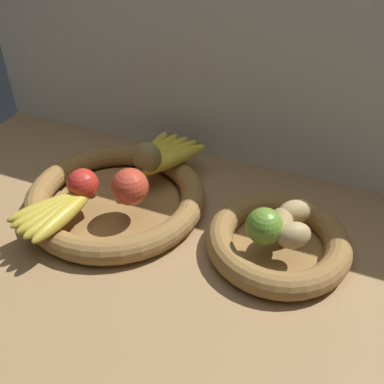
# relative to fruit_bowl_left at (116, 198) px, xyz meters

# --- Properties ---
(ground_plane) EXTENTS (1.40, 0.90, 0.03)m
(ground_plane) POSITION_rel_fruit_bowl_left_xyz_m (0.20, -0.01, -0.04)
(ground_plane) COLOR #9E774C
(back_wall) EXTENTS (1.40, 0.03, 0.55)m
(back_wall) POSITION_rel_fruit_bowl_left_xyz_m (0.20, 0.29, 0.25)
(back_wall) COLOR silver
(back_wall) RESTS_ON ground_plane
(fruit_bowl_left) EXTENTS (0.38, 0.38, 0.05)m
(fruit_bowl_left) POSITION_rel_fruit_bowl_left_xyz_m (0.00, 0.00, 0.00)
(fruit_bowl_left) COLOR olive
(fruit_bowl_left) RESTS_ON ground_plane
(fruit_bowl_right) EXTENTS (0.27, 0.27, 0.05)m
(fruit_bowl_right) POSITION_rel_fruit_bowl_left_xyz_m (0.35, 0.00, 0.00)
(fruit_bowl_right) COLOR olive
(fruit_bowl_right) RESTS_ON ground_plane
(apple_red_right) EXTENTS (0.07, 0.07, 0.07)m
(apple_red_right) POSITION_rel_fruit_bowl_left_xyz_m (0.06, -0.03, 0.06)
(apple_red_right) COLOR #CC422D
(apple_red_right) RESTS_ON fruit_bowl_left
(apple_red_front) EXTENTS (0.06, 0.06, 0.06)m
(apple_red_front) POSITION_rel_fruit_bowl_left_xyz_m (-0.04, -0.05, 0.06)
(apple_red_front) COLOR red
(apple_red_front) RESTS_ON fruit_bowl_left
(pear_brown) EXTENTS (0.08, 0.08, 0.07)m
(pear_brown) POSITION_rel_fruit_bowl_left_xyz_m (0.04, 0.08, 0.06)
(pear_brown) COLOR olive
(pear_brown) RESTS_ON fruit_bowl_left
(banana_bunch_front) EXTENTS (0.12, 0.18, 0.03)m
(banana_bunch_front) POSITION_rel_fruit_bowl_left_xyz_m (-0.05, -0.12, 0.04)
(banana_bunch_front) COLOR gold
(banana_bunch_front) RESTS_ON fruit_bowl_left
(banana_bunch_back) EXTENTS (0.14, 0.20, 0.03)m
(banana_bunch_back) POSITION_rel_fruit_bowl_left_xyz_m (0.05, 0.13, 0.04)
(banana_bunch_back) COLOR yellow
(banana_bunch_back) RESTS_ON fruit_bowl_left
(potato_small) EXTENTS (0.08, 0.07, 0.05)m
(potato_small) POSITION_rel_fruit_bowl_left_xyz_m (0.38, -0.03, 0.05)
(potato_small) COLOR tan
(potato_small) RESTS_ON fruit_bowl_right
(potato_large) EXTENTS (0.06, 0.08, 0.04)m
(potato_large) POSITION_rel_fruit_bowl_left_xyz_m (0.35, 0.00, 0.05)
(potato_large) COLOR #A38451
(potato_large) RESTS_ON fruit_bowl_right
(potato_back) EXTENTS (0.08, 0.08, 0.05)m
(potato_back) POSITION_rel_fruit_bowl_left_xyz_m (0.37, 0.04, 0.05)
(potato_back) COLOR tan
(potato_back) RESTS_ON fruit_bowl_right
(lime_near) EXTENTS (0.07, 0.07, 0.07)m
(lime_near) POSITION_rel_fruit_bowl_left_xyz_m (0.33, -0.04, 0.06)
(lime_near) COLOR olive
(lime_near) RESTS_ON fruit_bowl_right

